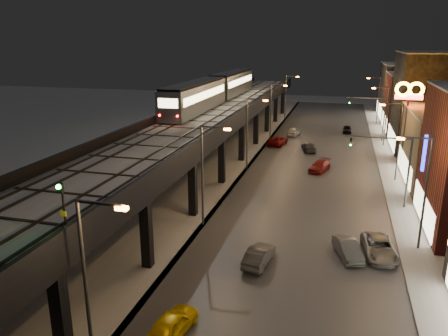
# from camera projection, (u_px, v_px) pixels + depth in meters

# --- Properties ---
(ground) EXTENTS (220.00, 220.00, 0.00)m
(ground) POSITION_uv_depth(u_px,v_px,m) (148.00, 311.00, 26.48)
(ground) COLOR silver
(road_surface) EXTENTS (17.00, 120.00, 0.06)m
(road_surface) POSITION_uv_depth(u_px,v_px,m) (314.00, 165.00, 56.97)
(road_surface) COLOR #46474D
(road_surface) RESTS_ON ground
(sidewalk_right) EXTENTS (4.00, 120.00, 0.14)m
(sidewalk_right) POSITION_uv_depth(u_px,v_px,m) (396.00, 171.00, 54.44)
(sidewalk_right) COLOR #9FA1A8
(sidewalk_right) RESTS_ON ground
(under_viaduct_pavement) EXTENTS (11.00, 120.00, 0.06)m
(under_viaduct_pavement) POSITION_uv_depth(u_px,v_px,m) (215.00, 158.00, 60.37)
(under_viaduct_pavement) COLOR #9FA1A8
(under_viaduct_pavement) RESTS_ON ground
(elevated_viaduct) EXTENTS (9.00, 100.00, 6.30)m
(elevated_viaduct) POSITION_uv_depth(u_px,v_px,m) (208.00, 122.00, 55.87)
(elevated_viaduct) COLOR black
(elevated_viaduct) RESTS_ON ground
(viaduct_trackbed) EXTENTS (8.40, 100.00, 0.32)m
(viaduct_trackbed) POSITION_uv_depth(u_px,v_px,m) (208.00, 116.00, 55.77)
(viaduct_trackbed) COLOR #B2B7C1
(viaduct_trackbed) RESTS_ON elevated_viaduct
(viaduct_parapet_streetside) EXTENTS (0.30, 100.00, 1.10)m
(viaduct_parapet_streetside) POSITION_uv_depth(u_px,v_px,m) (242.00, 114.00, 54.57)
(viaduct_parapet_streetside) COLOR black
(viaduct_parapet_streetside) RESTS_ON elevated_viaduct
(viaduct_parapet_far) EXTENTS (0.30, 100.00, 1.10)m
(viaduct_parapet_far) POSITION_uv_depth(u_px,v_px,m) (177.00, 111.00, 56.76)
(viaduct_parapet_far) COLOR black
(viaduct_parapet_far) RESTS_ON elevated_viaduct
(building_d) EXTENTS (12.20, 13.20, 14.16)m
(building_d) POSITION_uv_depth(u_px,v_px,m) (440.00, 103.00, 62.85)
(building_d) COLOR black
(building_d) RESTS_ON ground
(building_e) EXTENTS (12.20, 12.20, 10.16)m
(building_e) POSITION_uv_depth(u_px,v_px,m) (423.00, 103.00, 76.37)
(building_e) COLOR maroon
(building_e) RESTS_ON ground
(building_f) EXTENTS (12.20, 16.20, 11.16)m
(building_f) POSITION_uv_depth(u_px,v_px,m) (412.00, 92.00, 89.19)
(building_f) COLOR #2C2C2C
(building_f) RESTS_ON ground
(streetlight_left_0) EXTENTS (2.57, 0.28, 9.00)m
(streetlight_left_0) POSITION_uv_depth(u_px,v_px,m) (90.00, 275.00, 20.48)
(streetlight_left_0) COLOR #38383A
(streetlight_left_0) RESTS_ON ground
(streetlight_left_1) EXTENTS (2.57, 0.28, 9.00)m
(streetlight_left_1) POSITION_uv_depth(u_px,v_px,m) (205.00, 169.00, 37.13)
(streetlight_left_1) COLOR #38383A
(streetlight_left_1) RESTS_ON ground
(streetlight_right_1) EXTENTS (2.56, 0.28, 9.00)m
(streetlight_right_1) POSITION_uv_depth(u_px,v_px,m) (423.00, 186.00, 32.82)
(streetlight_right_1) COLOR #38383A
(streetlight_right_1) RESTS_ON ground
(streetlight_left_2) EXTENTS (2.57, 0.28, 9.00)m
(streetlight_left_2) POSITION_uv_depth(u_px,v_px,m) (249.00, 129.00, 53.79)
(streetlight_left_2) COLOR #38383A
(streetlight_left_2) RESTS_ON ground
(streetlight_right_2) EXTENTS (2.56, 0.28, 9.00)m
(streetlight_right_2) POSITION_uv_depth(u_px,v_px,m) (397.00, 137.00, 49.47)
(streetlight_right_2) COLOR #38383A
(streetlight_right_2) RESTS_ON ground
(streetlight_left_3) EXTENTS (2.57, 0.28, 9.00)m
(streetlight_left_3) POSITION_uv_depth(u_px,v_px,m) (273.00, 108.00, 70.45)
(streetlight_left_3) COLOR #38383A
(streetlight_left_3) RESTS_ON ground
(streetlight_right_3) EXTENTS (2.56, 0.28, 9.00)m
(streetlight_right_3) POSITION_uv_depth(u_px,v_px,m) (385.00, 112.00, 66.13)
(streetlight_right_3) COLOR #38383A
(streetlight_right_3) RESTS_ON ground
(streetlight_left_4) EXTENTS (2.57, 0.28, 9.00)m
(streetlight_left_4) POSITION_uv_depth(u_px,v_px,m) (287.00, 95.00, 87.10)
(streetlight_left_4) COLOR #38383A
(streetlight_left_4) RESTS_ON ground
(streetlight_right_4) EXTENTS (2.56, 0.28, 9.00)m
(streetlight_right_4) POSITION_uv_depth(u_px,v_px,m) (377.00, 97.00, 82.79)
(streetlight_right_4) COLOR #38383A
(streetlight_right_4) RESTS_ON ground
(traffic_light_rig_a) EXTENTS (6.10, 0.34, 7.00)m
(traffic_light_rig_a) POSITION_uv_depth(u_px,v_px,m) (396.00, 163.00, 41.58)
(traffic_light_rig_a) COLOR #38383A
(traffic_light_rig_a) RESTS_ON ground
(traffic_light_rig_b) EXTENTS (6.10, 0.34, 7.00)m
(traffic_light_rig_b) POSITION_uv_depth(u_px,v_px,m) (377.00, 114.00, 69.34)
(traffic_light_rig_b) COLOR #38383A
(traffic_light_rig_b) RESTS_ON ground
(subway_train) EXTENTS (3.20, 39.22, 3.83)m
(subway_train) POSITION_uv_depth(u_px,v_px,m) (216.00, 89.00, 67.16)
(subway_train) COLOR gray
(subway_train) RESTS_ON viaduct_trackbed
(rail_signal) EXTENTS (0.32, 0.41, 2.75)m
(rail_signal) POSITION_uv_depth(u_px,v_px,m) (62.00, 199.00, 20.72)
(rail_signal) COLOR black
(rail_signal) RESTS_ON viaduct_trackbed
(car_taxi) EXTENTS (2.16, 4.18, 1.36)m
(car_taxi) POSITION_uv_depth(u_px,v_px,m) (172.00, 325.00, 24.13)
(car_taxi) COLOR #E2AD00
(car_taxi) RESTS_ON ground
(car_near_white) EXTENTS (1.96, 4.17, 1.32)m
(car_near_white) POSITION_uv_depth(u_px,v_px,m) (259.00, 256.00, 31.81)
(car_near_white) COLOR #4A4B4C
(car_near_white) RESTS_ON ground
(car_mid_silver) EXTENTS (2.98, 5.14, 1.35)m
(car_mid_silver) POSITION_uv_depth(u_px,v_px,m) (278.00, 141.00, 67.85)
(car_mid_silver) COLOR maroon
(car_mid_silver) RESTS_ON ground
(car_mid_dark) EXTENTS (2.67, 4.59, 1.25)m
(car_mid_dark) POSITION_uv_depth(u_px,v_px,m) (309.00, 147.00, 64.06)
(car_mid_dark) COLOR #3D3F43
(car_mid_dark) RESTS_ON ground
(car_far_white) EXTENTS (2.17, 4.33, 1.42)m
(car_far_white) POSITION_uv_depth(u_px,v_px,m) (294.00, 132.00, 74.30)
(car_far_white) COLOR #ADADAD
(car_far_white) RESTS_ON ground
(car_onc_silver) EXTENTS (2.50, 4.15, 1.29)m
(car_onc_silver) POSITION_uv_depth(u_px,v_px,m) (348.00, 249.00, 32.84)
(car_onc_silver) COLOR #585C63
(car_onc_silver) RESTS_ON ground
(car_onc_dark) EXTENTS (2.71, 5.04, 1.34)m
(car_onc_dark) POSITION_uv_depth(u_px,v_px,m) (379.00, 248.00, 32.95)
(car_onc_dark) COLOR gray
(car_onc_dark) RESTS_ON ground
(car_onc_white) EXTENTS (2.86, 4.61, 1.25)m
(car_onc_white) POSITION_uv_depth(u_px,v_px,m) (320.00, 167.00, 54.32)
(car_onc_white) COLOR maroon
(car_onc_white) RESTS_ON ground
(car_onc_red) EXTENTS (1.47, 3.62, 1.23)m
(car_onc_red) POSITION_uv_depth(u_px,v_px,m) (347.00, 130.00, 76.63)
(car_onc_red) COLOR black
(car_onc_red) RESTS_ON ground
(sign_mcdonalds) EXTENTS (3.28, 0.55, 11.04)m
(sign_mcdonalds) POSITION_uv_depth(u_px,v_px,m) (409.00, 98.00, 51.92)
(sign_mcdonalds) COLOR #38383A
(sign_mcdonalds) RESTS_ON ground
(sign_carwash) EXTENTS (1.48, 0.35, 7.68)m
(sign_carwash) POSITION_uv_depth(u_px,v_px,m) (431.00, 160.00, 39.26)
(sign_carwash) COLOR #38383A
(sign_carwash) RESTS_ON ground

